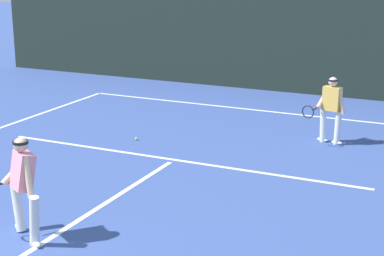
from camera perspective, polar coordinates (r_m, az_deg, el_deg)
name	(u,v)px	position (r m, az deg, el deg)	size (l,w,h in m)	color
court_line_baseline_far	(253,110)	(17.52, 5.52, 1.66)	(10.05, 0.10, 0.01)	white
court_line_service	(174,160)	(13.22, -1.63, -2.87)	(8.20, 0.10, 0.01)	white
court_line_centre	(81,219)	(10.51, -10.03, -8.09)	(0.10, 6.40, 0.01)	white
player_near	(23,184)	(9.71, -15.04, -4.90)	(1.12, 0.82, 1.59)	silver
player_far	(331,108)	(14.49, 12.43, 1.82)	(0.88, 0.88, 1.53)	silver
tennis_ball	(136,139)	(14.64, -5.05, -0.97)	(0.07, 0.07, 0.07)	#D1E033
back_fence_windscreen	(284,39)	(19.72, 8.30, 7.96)	(20.98, 0.12, 3.29)	#1F2B24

